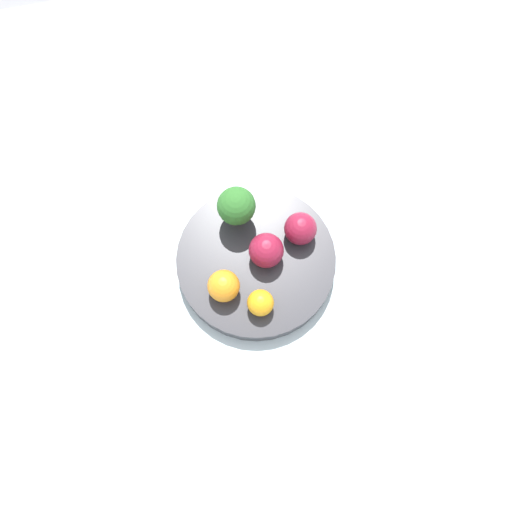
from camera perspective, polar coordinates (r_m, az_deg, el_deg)
ground_plane at (r=0.81m, az=0.00°, el=-1.35°), size 6.00×6.00×0.00m
table_surface at (r=0.80m, az=0.00°, el=-1.13°), size 1.20×1.20×0.02m
bowl at (r=0.77m, az=0.00°, el=-0.58°), size 0.24×0.24×0.03m
broccoli at (r=0.74m, az=-2.26°, el=5.67°), size 0.06×0.06×0.08m
apple_red at (r=0.73m, az=1.26°, el=0.29°), size 0.05×0.05×0.05m
apple_green at (r=0.75m, az=5.10°, el=3.13°), size 0.05×0.05×0.05m
orange_front at (r=0.72m, az=-3.72°, el=-3.43°), size 0.05×0.05×0.05m
orange_back at (r=0.72m, az=0.51°, el=-5.37°), size 0.04×0.04×0.04m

